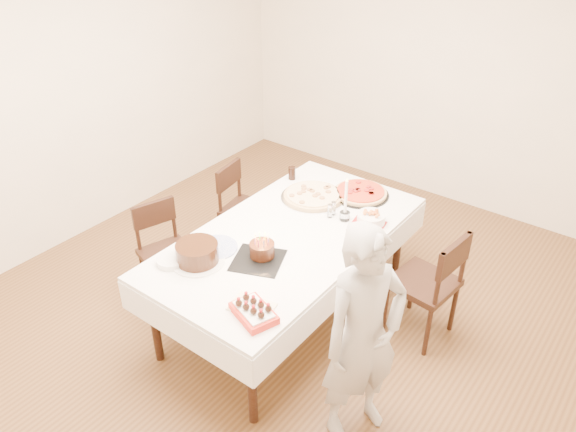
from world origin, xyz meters
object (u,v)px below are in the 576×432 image
Objects in this scene: taper_candle at (346,199)px; cola_glass at (292,173)px; chair_right_savory at (423,283)px; pasta_bowl at (371,218)px; chair_left_dessert at (167,255)px; dining_table at (288,275)px; chair_left_savory at (247,210)px; birthday_cake at (262,245)px; pizza_white at (313,196)px; strawberry_box at (254,312)px; person at (363,337)px; pizza_pepperoni at (360,193)px; layer_cake at (197,253)px.

cola_glass is (-0.71, 0.28, -0.12)m from taper_candle.
chair_right_savory is 0.60m from pasta_bowl.
chair_left_dessert is at bearing -145.08° from pasta_bowl.
dining_table is 2.62× the size of chair_left_dessert.
cola_glass is (0.35, 0.20, 0.39)m from chair_left_savory.
pasta_bowl is (1.24, 0.00, 0.38)m from chair_left_savory.
taper_candle reaches higher than cola_glass.
pasta_bowl is at bearing 170.92° from chair_left_savory.
pizza_white is at bearing 102.21° from birthday_cake.
chair_right_savory is 0.83m from taper_candle.
chair_left_savory is 0.77m from pizza_white.
chair_right_savory is at bearing -5.90° from pasta_bowl.
strawberry_box is (0.34, -0.49, -0.06)m from birthday_cake.
person is 1.61m from pizza_pepperoni.
person is 1.57m from pizza_white.
pizza_white is at bearing 106.49° from dining_table.
chair_right_savory is 0.91m from pizza_pepperoni.
pizza_pepperoni is 1.65m from strawberry_box.
layer_cake is (-0.40, -1.44, 0.05)m from pizza_pepperoni.
chair_right_savory is 4.29× the size of pasta_bowl.
taper_candle is 0.98× the size of layer_cake.
pizza_white is 0.89m from birthday_cake.
chair_left_savory is 1.18m from taper_candle.
taper_candle is at bearing 64.59° from layer_cake.
person is at bearing 140.55° from chair_left_savory.
chair_right_savory reaches higher than pasta_bowl.
chair_right_savory is at bearing -136.69° from chair_left_dessert.
pizza_pepperoni is at bearing 56.20° from person.
strawberry_box is (0.86, -1.51, -0.02)m from cola_glass.
pizza_pepperoni is 1.14m from birthday_cake.
chair_right_savory is 8.06× the size of cola_glass.
layer_cake reaches higher than cola_glass.
person is 4.05× the size of layer_cake.
layer_cake reaches higher than pasta_bowl.
strawberry_box is (-0.52, -1.26, 0.33)m from chair_right_savory.
pizza_pepperoni is (0.96, 0.32, 0.36)m from chair_left_savory.
taper_candle is 1.16m from layer_cake.
taper_candle is at bearing 166.55° from chair_left_savory.
chair_left_savory is at bearing -161.70° from pizza_pepperoni.
pasta_bowl is 1.88× the size of cola_glass.
pizza_pepperoni is at bearing 104.31° from taper_candle.
birthday_cake is at bearing -114.31° from pasta_bowl.
cola_glass reaches higher than strawberry_box.
birthday_cake is at bearing -131.91° from chair_right_savory.
chair_left_savory is at bearing 84.18° from person.
chair_left_dessert is at bearing 161.74° from strawberry_box.
person reaches higher than chair_left_dessert.
layer_cake is (-0.28, -0.63, 0.45)m from dining_table.
chair_left_dessert is 2.88× the size of strawberry_box.
cola_glass is 0.40× the size of strawberry_box.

